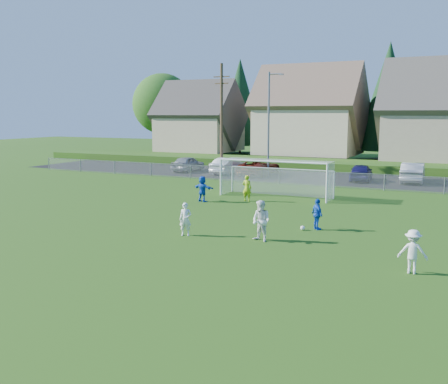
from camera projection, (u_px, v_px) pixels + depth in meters
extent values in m
plane|color=#193D0C|center=(136.00, 254.00, 20.69)|extent=(160.00, 160.00, 0.00)
plane|color=black|center=(323.00, 178.00, 45.14)|extent=(60.00, 60.00, 0.00)
cube|color=#1E420F|center=(343.00, 166.00, 51.75)|extent=(70.00, 6.00, 0.80)
sphere|color=white|center=(303.00, 228.00, 24.88)|extent=(0.22, 0.22, 0.22)
imported|color=white|center=(185.00, 219.00, 23.72)|extent=(0.64, 0.53, 1.51)
imported|color=white|center=(261.00, 221.00, 22.65)|extent=(1.04, 0.92, 1.79)
imported|color=white|center=(413.00, 252.00, 18.09)|extent=(1.02, 0.62, 1.55)
imported|color=blue|center=(317.00, 214.00, 24.91)|extent=(0.88, 0.88, 1.50)
imported|color=blue|center=(202.00, 189.00, 32.88)|extent=(1.58, 0.82, 1.62)
imported|color=#9FC417|center=(247.00, 188.00, 33.03)|extent=(0.62, 0.41, 1.67)
imported|color=gray|center=(188.00, 164.00, 50.11)|extent=(1.75, 4.29, 1.46)
imported|color=silver|center=(229.00, 166.00, 47.90)|extent=(1.85, 4.61, 1.49)
imported|color=#66170B|center=(259.00, 167.00, 46.76)|extent=(2.52, 5.32, 1.47)
imported|color=#171549|center=(361.00, 172.00, 42.98)|extent=(2.15, 4.33, 1.42)
imported|color=#B6B6B6|center=(413.00, 172.00, 42.07)|extent=(1.96, 4.94, 1.60)
cylinder|color=white|center=(221.00, 177.00, 35.43)|extent=(0.12, 0.12, 2.44)
cylinder|color=white|center=(327.00, 184.00, 32.27)|extent=(0.12, 0.12, 2.44)
cylinder|color=white|center=(272.00, 161.00, 33.66)|extent=(7.30, 0.12, 0.12)
cylinder|color=white|center=(232.00, 179.00, 37.07)|extent=(0.08, 0.08, 1.80)
cylinder|color=white|center=(334.00, 185.00, 33.91)|extent=(0.08, 0.08, 1.80)
cylinder|color=white|center=(281.00, 169.00, 35.36)|extent=(7.30, 0.08, 0.08)
cube|color=silver|center=(281.00, 182.00, 35.49)|extent=(7.30, 0.02, 1.80)
cube|color=silver|center=(227.00, 176.00, 36.23)|extent=(0.02, 1.80, 2.44)
cube|color=silver|center=(331.00, 182.00, 33.07)|extent=(0.02, 1.80, 2.44)
cube|color=silver|center=(276.00, 160.00, 34.46)|extent=(7.30, 1.80, 0.02)
cube|color=gray|center=(304.00, 170.00, 40.08)|extent=(52.00, 0.03, 0.03)
cube|color=gray|center=(304.00, 178.00, 40.16)|extent=(52.00, 0.02, 1.14)
cylinder|color=gray|center=(49.00, 164.00, 51.42)|extent=(0.06, 0.06, 1.20)
cylinder|color=gray|center=(304.00, 178.00, 40.16)|extent=(0.06, 0.06, 1.20)
cylinder|color=slate|center=(268.00, 125.00, 45.09)|extent=(0.18, 0.18, 9.00)
cylinder|color=slate|center=(275.00, 74.00, 44.23)|extent=(1.20, 0.12, 0.12)
cube|color=slate|center=(281.00, 74.00, 43.98)|extent=(0.36, 0.18, 0.12)
cylinder|color=#473321|center=(222.00, 119.00, 48.06)|extent=(0.26, 0.26, 10.00)
cube|color=#473321|center=(222.00, 77.00, 47.50)|extent=(1.60, 0.10, 0.10)
cube|color=#473321|center=(222.00, 83.00, 47.59)|extent=(1.30, 0.10, 0.10)
cube|color=tan|center=(200.00, 133.00, 66.24)|extent=(9.00, 8.00, 4.50)
pyramid|color=#423D38|center=(199.00, 79.00, 65.25)|extent=(9.90, 8.80, 4.41)
cube|color=#C6B58E|center=(309.00, 130.00, 60.99)|extent=(11.00, 9.00, 5.50)
pyramid|color=brown|center=(311.00, 62.00, 59.84)|extent=(12.10, 9.90, 4.96)
cube|color=tan|center=(448.00, 135.00, 53.64)|extent=(12.00, 10.00, 5.00)
cylinder|color=#382616|center=(163.00, 139.00, 73.42)|extent=(0.36, 0.36, 3.96)
sphere|color=#2B5B19|center=(163.00, 104.00, 72.70)|extent=(8.36, 8.36, 8.36)
cylinder|color=#382616|center=(240.00, 149.00, 72.85)|extent=(0.30, 0.30, 1.20)
cone|color=#143819|center=(240.00, 102.00, 71.89)|extent=(6.76, 6.76, 11.70)
cylinder|color=#382616|center=(312.00, 151.00, 69.41)|extent=(0.30, 0.30, 1.20)
cone|color=#143819|center=(313.00, 105.00, 68.51)|extent=(6.24, 6.24, 10.80)
cylinder|color=#382616|center=(386.00, 155.00, 62.41)|extent=(0.30, 0.30, 1.20)
cone|color=#143819|center=(388.00, 96.00, 61.38)|extent=(7.28, 7.28, 12.60)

